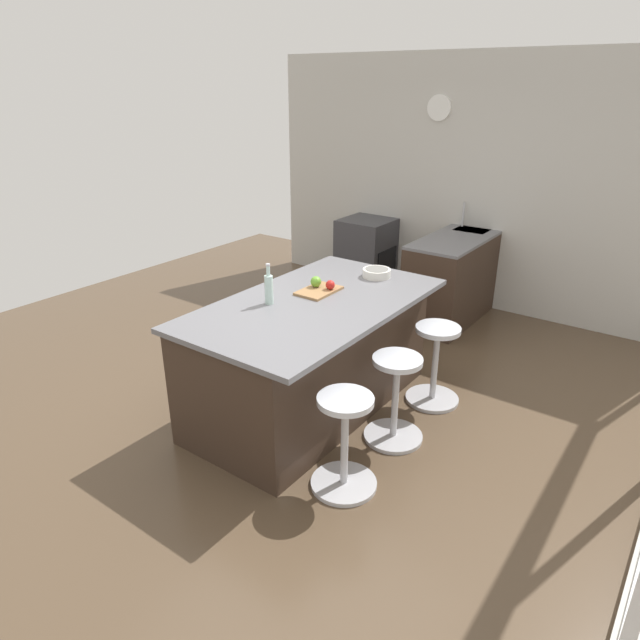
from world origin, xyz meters
The scene contains 13 objects.
ground_plane centered at (0.00, 0.00, 0.00)m, with size 8.13×8.13×0.00m, color brown.
interior_partition_left centered at (-3.13, 0.00, 1.39)m, with size 0.15×5.08×2.78m.
sink_cabinet centered at (-2.78, 0.19, 0.47)m, with size 1.87×0.60×1.21m.
oven_range centered at (-2.78, -1.09, 0.45)m, with size 0.60×0.61×0.90m.
kitchen_island centered at (-0.09, 0.05, 0.47)m, with size 2.11×1.20×0.93m.
stool_by_window centered at (-0.75, 0.82, 0.32)m, with size 0.44×0.44×0.67m.
stool_middle centered at (-0.09, 0.82, 0.32)m, with size 0.44×0.44×0.67m.
stool_near_camera centered at (0.58, 0.82, 0.32)m, with size 0.44×0.44×0.67m.
cutting_board centered at (-0.28, -0.01, 0.94)m, with size 0.36×0.24×0.02m, color olive.
apple_green centered at (-0.31, -0.06, 1.00)m, with size 0.09×0.09×0.09m, color #609E2D.
apple_red centered at (-0.33, 0.06, 0.99)m, with size 0.07×0.07×0.07m, color red.
water_bottle centered at (0.15, -0.16, 1.05)m, with size 0.06×0.06×0.31m.
fruit_bowl centered at (-0.86, 0.17, 0.97)m, with size 0.24×0.24×0.07m.
Camera 1 is at (3.08, 2.45, 2.47)m, focal length 31.46 mm.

